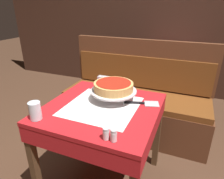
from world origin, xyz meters
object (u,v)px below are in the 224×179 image
at_px(dining_table_rear, 169,64).
at_px(pizza_pan_stand, 114,91).
at_px(dining_table_front, 102,117).
at_px(condiment_caddy, 172,55).
at_px(deep_dish_pizza, 114,86).
at_px(water_glass_near, 35,111).
at_px(napkin_holder, 104,81).
at_px(booth_bench, 135,106).
at_px(pizza_server, 143,103).
at_px(pepper_shaker, 114,135).
at_px(salt_shaker, 106,134).

relative_size(dining_table_rear, pizza_pan_stand, 2.08).
xyz_separation_m(dining_table_front, condiment_caddy, (0.29, 1.63, 0.14)).
distance_m(deep_dish_pizza, water_glass_near, 0.57).
bearing_deg(dining_table_rear, pizza_pan_stand, -98.20).
distance_m(dining_table_rear, deep_dish_pizza, 1.55).
height_order(dining_table_front, deep_dish_pizza, deep_dish_pizza).
bearing_deg(napkin_holder, booth_bench, 70.64).
bearing_deg(napkin_holder, pizza_pan_stand, -49.80).
relative_size(dining_table_rear, water_glass_near, 6.24).
bearing_deg(deep_dish_pizza, dining_table_rear, 81.80).
xyz_separation_m(napkin_holder, condiment_caddy, (0.44, 1.27, -0.00)).
xyz_separation_m(dining_table_front, booth_bench, (0.02, 0.84, -0.31)).
bearing_deg(deep_dish_pizza, water_glass_near, -127.55).
bearing_deg(pizza_server, condiment_caddy, 88.93).
xyz_separation_m(water_glass_near, pepper_shaker, (0.54, -0.02, -0.02)).
bearing_deg(condiment_caddy, salt_shaker, -93.17).
distance_m(dining_table_rear, pizza_pan_stand, 1.54).
height_order(dining_table_rear, deep_dish_pizza, deep_dish_pizza).
bearing_deg(napkin_holder, water_glass_near, -103.68).
distance_m(pizza_server, condiment_caddy, 1.48).
bearing_deg(deep_dish_pizza, pepper_shaker, -67.79).
height_order(dining_table_rear, booth_bench, booth_bench).
bearing_deg(pizza_pan_stand, dining_table_rear, 81.80).
bearing_deg(water_glass_near, salt_shaker, -2.01).
xyz_separation_m(salt_shaker, condiment_caddy, (0.11, 1.96, 0.01)).
distance_m(pizza_pan_stand, salt_shaker, 0.49).
distance_m(pizza_server, water_glass_near, 0.75).
relative_size(dining_table_front, pizza_pan_stand, 2.28).
bearing_deg(pizza_pan_stand, booth_bench, 91.27).
distance_m(booth_bench, deep_dish_pizza, 0.87).
height_order(booth_bench, pepper_shaker, booth_bench).
bearing_deg(salt_shaker, water_glass_near, 177.99).
bearing_deg(pizza_pan_stand, deep_dish_pizza, 75.96).
bearing_deg(dining_table_front, pizza_pan_stand, 75.25).
xyz_separation_m(booth_bench, deep_dish_pizza, (0.02, -0.70, 0.52)).
bearing_deg(salt_shaker, dining_table_front, 118.51).
relative_size(water_glass_near, salt_shaker, 1.72).
bearing_deg(napkin_holder, dining_table_front, -67.05).
bearing_deg(napkin_holder, pizza_server, -26.37).
height_order(dining_table_rear, pizza_pan_stand, pizza_pan_stand).
bearing_deg(dining_table_front, deep_dish_pizza, 75.25).
bearing_deg(dining_table_front, dining_table_rear, 81.26).
xyz_separation_m(pizza_server, pepper_shaker, (-0.04, -0.48, 0.03)).
xyz_separation_m(water_glass_near, salt_shaker, (0.50, -0.02, -0.03)).
bearing_deg(booth_bench, pepper_shaker, -79.94).
bearing_deg(condiment_caddy, pizza_pan_stand, -99.75).
xyz_separation_m(dining_table_rear, napkin_holder, (-0.40, -1.30, 0.14)).
relative_size(deep_dish_pizza, pepper_shaker, 4.30).
relative_size(dining_table_front, pizza_server, 3.08).
height_order(booth_bench, water_glass_near, booth_bench).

